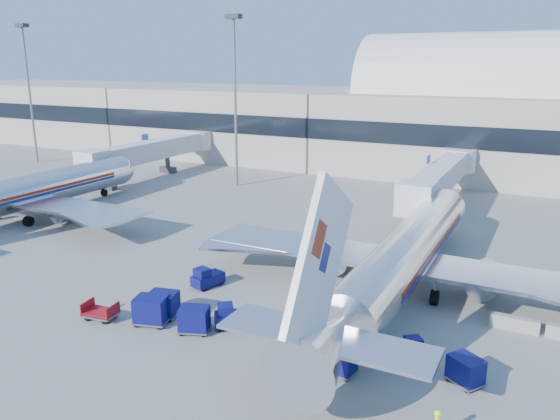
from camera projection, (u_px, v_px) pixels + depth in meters
The scene contains 18 objects.
ground at pixel (256, 290), 41.37m from camera, with size 260.00×260.00×0.00m, color gray.
terminal at pixel (347, 117), 93.42m from camera, with size 170.00×28.15×21.00m.
airliner_main at pixel (404, 256), 40.07m from camera, with size 32.00×37.26×12.07m.
airliner_mid at pixel (17, 194), 58.53m from camera, with size 32.00×37.26×12.07m.
jetbridge_near at pixel (443, 175), 63.45m from camera, with size 4.40×27.50×6.25m.
jetbridge_mid at pixel (158, 149), 81.91m from camera, with size 4.40×27.50×6.25m.
mast_far_west at pixel (27, 73), 89.60m from camera, with size 2.00×1.20×22.60m.
mast_west at pixel (235, 76), 72.02m from camera, with size 2.00×1.20×22.60m.
barrier_near at pixel (514, 323), 35.06m from camera, with size 3.00×0.55×0.90m, color #9E9E96.
tug_lead at pixel (232, 317), 35.36m from camera, with size 2.74×2.51×1.63m.
tug_right at pixel (416, 353), 31.22m from camera, with size 2.13×2.31×1.38m.
tug_left at pixel (207, 278), 41.73m from camera, with size 1.88×2.73×1.62m.
cart_train_a at pixel (194, 319), 34.65m from camera, with size 2.32×2.06×1.69m.
cart_train_b at pixel (163, 304), 36.76m from camera, with size 2.29×1.93×1.76m.
cart_train_c at pixel (151, 310), 35.71m from camera, with size 2.52×2.18×1.89m.
cart_solo_near at pixel (341, 361), 30.05m from camera, with size 1.84×1.50×1.48m.
cart_solo_far at pixel (466, 370), 29.08m from camera, with size 2.23×2.11×1.56m.
cart_open_red at pixel (101, 313), 36.57m from camera, with size 2.31×1.77×0.57m.
Camera 1 is at (19.09, -33.27, 16.74)m, focal length 35.00 mm.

